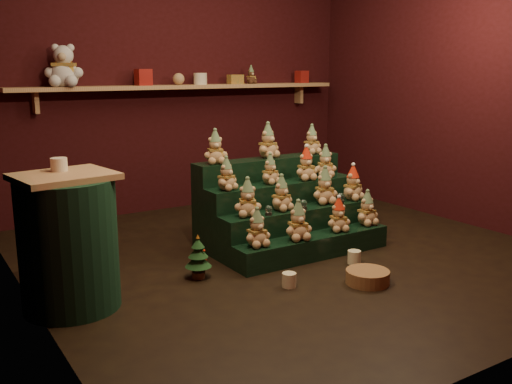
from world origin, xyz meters
TOP-DOWN VIEW (x-y plane):
  - ground at (0.00, 0.00)m, footprint 4.00×4.00m
  - back_wall at (0.00, 2.05)m, footprint 4.00×0.10m
  - left_wall at (-2.05, 0.00)m, footprint 0.10×4.00m
  - right_wall at (2.05, 0.00)m, footprint 0.10×4.00m
  - back_shelf at (0.00, 1.87)m, footprint 3.60×0.26m
  - riser_tier_front at (0.11, -0.15)m, footprint 1.40×0.22m
  - riser_tier_midfront at (0.11, 0.07)m, footprint 1.40×0.22m
  - riser_tier_midback at (0.11, 0.29)m, footprint 1.40×0.22m
  - riser_tier_back at (0.11, 0.51)m, footprint 1.40×0.22m
  - teddy_0 at (-0.42, -0.14)m, footprint 0.20×0.18m
  - teddy_1 at (-0.06, -0.17)m, footprint 0.25×0.23m
  - teddy_2 at (0.36, -0.15)m, footprint 0.23×0.22m
  - teddy_3 at (0.69, -0.13)m, footprint 0.21×0.19m
  - teddy_4 at (-0.38, 0.07)m, footprint 0.27×0.26m
  - teddy_5 at (-0.04, 0.09)m, footprint 0.24×0.23m
  - teddy_6 at (0.40, 0.08)m, footprint 0.26×0.24m
  - teddy_7 at (0.70, 0.07)m, footprint 0.26×0.24m
  - teddy_8 at (-0.44, 0.28)m, footprint 0.23×0.22m
  - teddy_9 at (-0.01, 0.30)m, footprint 0.21×0.20m
  - teddy_10 at (0.34, 0.27)m, footprint 0.22×0.21m
  - teddy_11 at (0.58, 0.30)m, footprint 0.25×0.24m
  - teddy_12 at (-0.42, 0.49)m, footprint 0.24×0.22m
  - teddy_13 at (0.12, 0.53)m, footprint 0.26×0.24m
  - teddy_14 at (0.58, 0.50)m, footprint 0.20×0.18m
  - snow_globe_a at (-0.22, 0.01)m, footprint 0.06×0.06m
  - snow_globe_b at (0.12, 0.01)m, footprint 0.06×0.06m
  - snow_globe_c at (0.52, 0.01)m, footprint 0.07×0.07m
  - side_table at (-1.79, -0.10)m, footprint 0.63×0.60m
  - table_ornament at (-1.79, -0.00)m, footprint 0.10×0.10m
  - mini_christmas_tree at (-0.88, -0.07)m, footprint 0.19×0.19m
  - mug_left at (-0.43, -0.56)m, footprint 0.10×0.10m
  - mug_right at (0.28, -0.44)m, footprint 0.10×0.10m
  - wicker_basket at (0.08, -0.81)m, footprint 0.31×0.31m
  - white_bear at (-1.25, 1.84)m, footprint 0.44×0.42m
  - brown_bear at (0.77, 1.84)m, footprint 0.14×0.13m
  - gift_tin_red_a at (-0.48, 1.85)m, footprint 0.14×0.14m
  - gift_tin_cream at (0.14, 1.85)m, footprint 0.14×0.14m
  - gift_tin_red_b at (1.47, 1.85)m, footprint 0.12×0.12m
  - shelf_plush_ball at (-0.10, 1.85)m, footprint 0.12×0.12m
  - scarf_gift_box at (0.57, 1.85)m, footprint 0.16×0.10m

SIDE VIEW (x-z plane):
  - ground at x=0.00m, z-range 0.00..0.00m
  - wicker_basket at x=0.08m, z-range 0.00..0.10m
  - mug_left at x=-0.43m, z-range 0.00..0.10m
  - mug_right at x=0.28m, z-range 0.00..0.10m
  - riser_tier_front at x=0.11m, z-range 0.00..0.18m
  - mini_christmas_tree at x=-0.88m, z-range 0.00..0.32m
  - riser_tier_midfront at x=0.11m, z-range 0.00..0.36m
  - riser_tier_midback at x=0.11m, z-range 0.00..0.54m
  - teddy_2 at x=0.36m, z-range 0.18..0.45m
  - teddy_0 at x=-0.42m, z-range 0.18..0.47m
  - teddy_3 at x=0.69m, z-range 0.18..0.47m
  - teddy_1 at x=-0.06m, z-range 0.18..0.49m
  - riser_tier_back at x=0.11m, z-range 0.00..0.72m
  - snow_globe_a at x=-0.22m, z-range 0.36..0.44m
  - snow_globe_b at x=0.12m, z-range 0.36..0.44m
  - snow_globe_c at x=0.52m, z-range 0.36..0.45m
  - side_table at x=-1.79m, z-range 0.00..0.86m
  - teddy_5 at x=-0.04m, z-range 0.36..0.64m
  - teddy_4 at x=-0.38m, z-range 0.36..0.66m
  - teddy_7 at x=0.70m, z-range 0.36..0.66m
  - teddy_6 at x=0.40m, z-range 0.36..0.67m
  - teddy_9 at x=-0.01m, z-range 0.54..0.79m
  - teddy_8 at x=-0.44m, z-range 0.54..0.80m
  - teddy_11 at x=0.58m, z-range 0.54..0.82m
  - teddy_10 at x=0.34m, z-range 0.54..0.82m
  - teddy_14 at x=0.58m, z-range 0.72..0.98m
  - teddy_12 at x=-0.42m, z-range 0.72..1.00m
  - teddy_13 at x=0.12m, z-range 0.72..1.02m
  - table_ornament at x=-1.79m, z-range 0.86..0.95m
  - back_shelf at x=0.00m, z-range 1.17..1.41m
  - scarf_gift_box at x=0.57m, z-range 1.32..1.42m
  - gift_tin_cream at x=0.14m, z-range 1.32..1.44m
  - shelf_plush_ball at x=-0.10m, z-range 1.32..1.44m
  - gift_tin_red_b at x=1.47m, z-range 1.32..1.46m
  - back_wall at x=0.00m, z-range 0.00..2.80m
  - left_wall at x=-2.05m, z-range 0.00..2.80m
  - right_wall at x=2.05m, z-range 0.00..2.80m
  - gift_tin_red_a at x=-0.48m, z-range 1.32..1.48m
  - brown_bear at x=0.77m, z-range 1.32..1.51m
  - white_bear at x=-1.25m, z-range 1.32..1.80m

